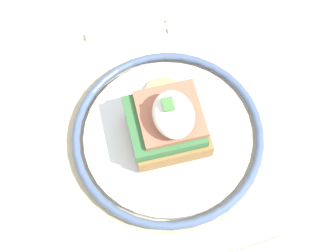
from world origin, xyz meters
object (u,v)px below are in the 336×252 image
(fork, at_px, (146,29))
(napkin, at_px, (0,2))
(plate, at_px, (168,135))
(sandwich, at_px, (168,122))

(fork, xyz_separation_m, napkin, (-0.09, -0.19, 0.00))
(plate, distance_m, napkin, 0.32)
(fork, bearing_deg, sandwich, -2.87)
(plate, height_order, napkin, plate)
(plate, bearing_deg, napkin, -144.85)
(fork, bearing_deg, plate, -3.03)
(sandwich, distance_m, fork, 0.17)
(sandwich, bearing_deg, fork, 177.13)
(sandwich, height_order, napkin, sandwich)
(plate, xyz_separation_m, napkin, (-0.26, -0.18, -0.00))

